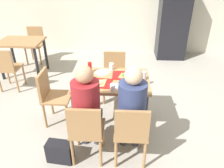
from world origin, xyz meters
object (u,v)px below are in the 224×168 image
at_px(main_table, 112,86).
at_px(chair_left_end, 51,94).
at_px(paper_plate_center, 102,72).
at_px(plastic_cup_b, 113,88).
at_px(pizza_slice_b, 126,75).
at_px(plastic_cup_a, 111,66).
at_px(drink_fridge, 173,21).
at_px(background_chair_near, 7,67).
at_px(soda_can, 144,76).
at_px(chair_near_right, 131,131).
at_px(paper_plate_near_edge, 123,87).
at_px(background_table, 22,47).
at_px(background_chair_far, 35,42).
at_px(person_in_red, 87,105).
at_px(chair_far_side, 114,72).
at_px(tray_red_far, 125,75).
at_px(condiment_bottle, 90,67).
at_px(handbag, 60,152).
at_px(chair_near_left, 86,129).
at_px(pizza_slice_a, 98,83).
at_px(tray_red_near, 98,83).
at_px(foil_bundle, 80,76).
at_px(person_in_brown_jacket, 132,107).

relative_size(main_table, chair_left_end, 1.22).
relative_size(paper_plate_center, plastic_cup_b, 2.20).
bearing_deg(pizza_slice_b, plastic_cup_a, 132.59).
bearing_deg(drink_fridge, background_chair_near, -150.11).
bearing_deg(soda_can, chair_near_right, -103.19).
distance_m(paper_plate_near_edge, background_table, 2.85).
relative_size(plastic_cup_a, background_chair_far, 0.12).
bearing_deg(pizza_slice_b, drink_fridge, 66.85).
distance_m(chair_left_end, person_in_red, 0.93).
relative_size(chair_far_side, person_in_red, 0.68).
relative_size(main_table, background_table, 1.16).
xyz_separation_m(soda_can, background_chair_near, (-2.47, 0.88, -0.33)).
relative_size(chair_left_end, paper_plate_center, 3.90).
bearing_deg(tray_red_far, background_chair_far, 134.40).
height_order(paper_plate_near_edge, background_table, paper_plate_near_edge).
height_order(condiment_bottle, handbag, condiment_bottle).
bearing_deg(background_table, pizza_slice_b, -34.95).
bearing_deg(paper_plate_near_edge, plastic_cup_b, -139.09).
bearing_deg(chair_near_left, paper_plate_center, 83.85).
bearing_deg(pizza_slice_b, chair_near_left, -118.13).
bearing_deg(handbag, drink_fridge, 61.32).
height_order(chair_far_side, drink_fridge, drink_fridge).
height_order(person_in_red, soda_can, person_in_red).
bearing_deg(person_in_red, pizza_slice_a, 80.49).
xyz_separation_m(main_table, paper_plate_near_edge, (0.16, -0.21, 0.12)).
distance_m(person_in_red, plastic_cup_b, 0.42).
bearing_deg(soda_can, tray_red_near, -166.47).
height_order(main_table, background_table, same).
height_order(tray_red_far, drink_fridge, drink_fridge).
bearing_deg(background_chair_near, plastic_cup_b, -30.73).
relative_size(paper_plate_near_edge, drink_fridge, 0.12).
relative_size(chair_near_left, tray_red_near, 2.38).
bearing_deg(handbag, chair_near_right, 1.08).
xyz_separation_m(chair_far_side, tray_red_near, (-0.18, -0.89, 0.27)).
bearing_deg(pizza_slice_b, chair_near_right, -85.26).
bearing_deg(paper_plate_center, background_chair_near, 159.69).
relative_size(person_in_red, foil_bundle, 12.67).
bearing_deg(tray_red_far, person_in_brown_jacket, -83.91).
height_order(pizza_slice_a, background_chair_near, background_chair_near).
height_order(soda_can, drink_fridge, drink_fridge).
xyz_separation_m(chair_far_side, pizza_slice_a, (-0.18, -0.92, 0.29)).
relative_size(plastic_cup_a, plastic_cup_b, 1.00).
distance_m(pizza_slice_a, plastic_cup_b, 0.27).
height_order(paper_plate_center, background_chair_near, background_chair_near).
bearing_deg(chair_far_side, chair_near_left, -99.73).
distance_m(main_table, background_table, 2.60).
bearing_deg(main_table, pizza_slice_b, 23.82).
relative_size(person_in_red, soda_can, 10.39).
xyz_separation_m(chair_near_left, plastic_cup_b, (0.29, 0.44, 0.32)).
xyz_separation_m(chair_near_right, paper_plate_near_edge, (-0.10, 0.55, 0.27)).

